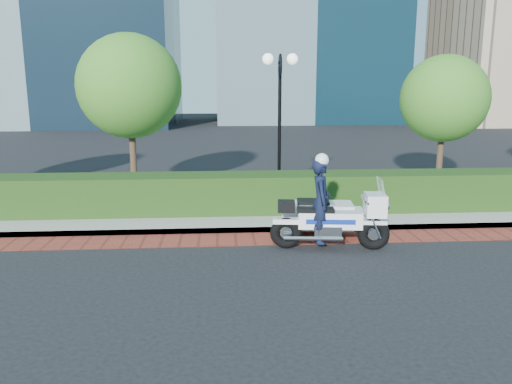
{
  "coord_description": "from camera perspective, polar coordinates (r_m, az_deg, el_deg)",
  "views": [
    {
      "loc": [
        -0.72,
        -9.4,
        3.38
      ],
      "look_at": [
        0.08,
        1.99,
        1.0
      ],
      "focal_mm": 35.0,
      "sensor_mm": 36.0,
      "label": 1
    }
  ],
  "objects": [
    {
      "name": "tree_b",
      "position": [
        16.14,
        -14.25,
        11.61
      ],
      "size": [
        3.2,
        3.2,
        4.89
      ],
      "color": "#332319",
      "rests_on": "sidewalk"
    },
    {
      "name": "sidewalk",
      "position": [
        15.77,
        -1.33,
        -0.33
      ],
      "size": [
        60.0,
        8.0,
        0.15
      ],
      "primitive_type": "cube",
      "color": "gray",
      "rests_on": "ground"
    },
    {
      "name": "brick_strip",
      "position": [
        11.43,
        -0.24,
        -5.4
      ],
      "size": [
        60.0,
        1.0,
        0.01
      ],
      "primitive_type": "cube",
      "color": "maroon",
      "rests_on": "ground"
    },
    {
      "name": "lamppost",
      "position": [
        14.71,
        2.73,
        10.12
      ],
      "size": [
        1.02,
        0.7,
        4.21
      ],
      "color": "black",
      "rests_on": "sidewalk"
    },
    {
      "name": "police_motorcycle",
      "position": [
        11.03,
        7.74,
        -2.36
      ],
      "size": [
        2.55,
        1.93,
        2.06
      ],
      "rotation": [
        0.0,
        0.0,
        -0.12
      ],
      "color": "black",
      "rests_on": "ground"
    },
    {
      "name": "tree_c",
      "position": [
        17.46,
        20.71,
        9.94
      ],
      "size": [
        2.8,
        2.8,
        4.3
      ],
      "color": "#332319",
      "rests_on": "sidewalk"
    },
    {
      "name": "hedge_main",
      "position": [
        13.3,
        -0.84,
        -0.07
      ],
      "size": [
        18.0,
        1.2,
        1.0
      ],
      "primitive_type": "cube",
      "color": "black",
      "rests_on": "sidewalk"
    },
    {
      "name": "ground",
      "position": [
        10.01,
        0.33,
        -7.96
      ],
      "size": [
        120.0,
        120.0,
        0.0
      ],
      "primitive_type": "plane",
      "color": "black",
      "rests_on": "ground"
    }
  ]
}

